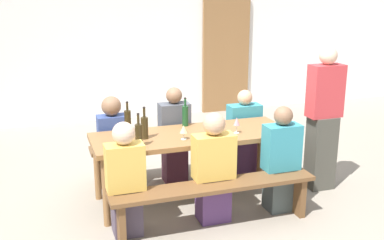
{
  "coord_description": "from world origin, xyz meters",
  "views": [
    {
      "loc": [
        -1.51,
        -4.51,
        2.23
      ],
      "look_at": [
        0.0,
        0.0,
        0.9
      ],
      "focal_mm": 43.84,
      "sensor_mm": 36.0,
      "label": 1
    }
  ],
  "objects_px": {
    "tasting_table": "(192,141)",
    "bench_near": "(215,193)",
    "wine_bottle_0": "(128,121)",
    "wine_bottle_2": "(185,115)",
    "seated_guest_far_1": "(175,138)",
    "standing_host": "(323,122)",
    "seated_guest_far_0": "(113,145)",
    "wine_bottle_3": "(139,134)",
    "seated_guest_far_2": "(244,135)",
    "seated_guest_near_1": "(214,170)",
    "bench_far": "(174,149)",
    "seated_guest_near_0": "(126,182)",
    "wine_glass_0": "(184,130)",
    "wine_bottle_1": "(145,127)",
    "wine_glass_1": "(237,122)",
    "wooden_door": "(226,55)",
    "seated_guest_near_2": "(281,162)"
  },
  "relations": [
    {
      "from": "tasting_table",
      "to": "bench_near",
      "type": "relative_size",
      "value": 1.05
    },
    {
      "from": "wine_bottle_0",
      "to": "wine_bottle_2",
      "type": "relative_size",
      "value": 1.06
    },
    {
      "from": "wine_bottle_0",
      "to": "seated_guest_far_1",
      "type": "xyz_separation_m",
      "value": [
        0.6,
        0.29,
        -0.34
      ]
    },
    {
      "from": "tasting_table",
      "to": "standing_host",
      "type": "distance_m",
      "value": 1.51
    },
    {
      "from": "wine_bottle_0",
      "to": "seated_guest_far_0",
      "type": "xyz_separation_m",
      "value": [
        -0.12,
        0.29,
        -0.35
      ]
    },
    {
      "from": "wine_bottle_3",
      "to": "seated_guest_far_2",
      "type": "bearing_deg",
      "value": 27.3
    },
    {
      "from": "seated_guest_far_1",
      "to": "bench_near",
      "type": "bearing_deg",
      "value": 1.89
    },
    {
      "from": "seated_guest_far_1",
      "to": "seated_guest_far_2",
      "type": "distance_m",
      "value": 0.89
    },
    {
      "from": "seated_guest_near_1",
      "to": "seated_guest_far_1",
      "type": "relative_size",
      "value": 0.96
    },
    {
      "from": "wine_bottle_3",
      "to": "seated_guest_near_1",
      "type": "distance_m",
      "value": 0.81
    },
    {
      "from": "bench_far",
      "to": "seated_guest_near_0",
      "type": "height_order",
      "value": "seated_guest_near_0"
    },
    {
      "from": "bench_far",
      "to": "wine_glass_0",
      "type": "height_order",
      "value": "wine_glass_0"
    },
    {
      "from": "wine_glass_0",
      "to": "tasting_table",
      "type": "bearing_deg",
      "value": 48.46
    },
    {
      "from": "wine_bottle_0",
      "to": "wine_bottle_1",
      "type": "height_order",
      "value": "wine_bottle_0"
    },
    {
      "from": "tasting_table",
      "to": "wine_bottle_3",
      "type": "bearing_deg",
      "value": -159.56
    },
    {
      "from": "bench_near",
      "to": "wine_bottle_2",
      "type": "bearing_deg",
      "value": 88.67
    },
    {
      "from": "wine_bottle_3",
      "to": "seated_guest_far_1",
      "type": "height_order",
      "value": "seated_guest_far_1"
    },
    {
      "from": "bench_far",
      "to": "wine_bottle_2",
      "type": "xyz_separation_m",
      "value": [
        0.02,
        -0.37,
        0.52
      ]
    },
    {
      "from": "wine_bottle_3",
      "to": "seated_guest_far_2",
      "type": "height_order",
      "value": "wine_bottle_3"
    },
    {
      "from": "tasting_table",
      "to": "wine_glass_1",
      "type": "xyz_separation_m",
      "value": [
        0.46,
        -0.13,
        0.2
      ]
    },
    {
      "from": "wine_bottle_1",
      "to": "wine_bottle_3",
      "type": "relative_size",
      "value": 1.0
    },
    {
      "from": "bench_far",
      "to": "wine_glass_0",
      "type": "xyz_separation_m",
      "value": [
        -0.14,
        -0.84,
        0.5
      ]
    },
    {
      "from": "seated_guest_far_0",
      "to": "seated_guest_near_1",
      "type": "bearing_deg",
      "value": 37.33
    },
    {
      "from": "bench_near",
      "to": "standing_host",
      "type": "relative_size",
      "value": 1.23
    },
    {
      "from": "wine_glass_1",
      "to": "seated_guest_far_1",
      "type": "height_order",
      "value": "seated_guest_far_1"
    },
    {
      "from": "wine_glass_0",
      "to": "seated_guest_near_1",
      "type": "distance_m",
      "value": 0.53
    },
    {
      "from": "bench_near",
      "to": "seated_guest_far_2",
      "type": "relative_size",
      "value": 1.91
    },
    {
      "from": "seated_guest_far_0",
      "to": "wine_bottle_2",
      "type": "bearing_deg",
      "value": 74.13
    },
    {
      "from": "bench_near",
      "to": "seated_guest_far_1",
      "type": "height_order",
      "value": "seated_guest_far_1"
    },
    {
      "from": "wooden_door",
      "to": "seated_guest_near_2",
      "type": "xyz_separation_m",
      "value": [
        -1.04,
        -4.01,
        -0.53
      ]
    },
    {
      "from": "seated_guest_far_2",
      "to": "seated_guest_near_0",
      "type": "bearing_deg",
      "value": -57.69
    },
    {
      "from": "seated_guest_far_1",
      "to": "tasting_table",
      "type": "bearing_deg",
      "value": 4.3
    },
    {
      "from": "tasting_table",
      "to": "seated_guest_near_0",
      "type": "bearing_deg",
      "value": -147.21
    },
    {
      "from": "wine_glass_0",
      "to": "seated_guest_far_2",
      "type": "relative_size",
      "value": 0.14
    },
    {
      "from": "wine_glass_1",
      "to": "seated_guest_near_0",
      "type": "height_order",
      "value": "seated_guest_near_0"
    },
    {
      "from": "wine_bottle_3",
      "to": "seated_guest_far_0",
      "type": "bearing_deg",
      "value": 100.37
    },
    {
      "from": "seated_guest_near_0",
      "to": "seated_guest_near_2",
      "type": "distance_m",
      "value": 1.61
    },
    {
      "from": "wooden_door",
      "to": "bench_far",
      "type": "xyz_separation_m",
      "value": [
        -1.83,
        -2.8,
        -0.69
      ]
    },
    {
      "from": "seated_guest_far_0",
      "to": "seated_guest_near_0",
      "type": "bearing_deg",
      "value": -3.19
    },
    {
      "from": "seated_guest_near_0",
      "to": "wine_bottle_3",
      "type": "bearing_deg",
      "value": -33.75
    },
    {
      "from": "wine_glass_0",
      "to": "seated_guest_far_0",
      "type": "height_order",
      "value": "seated_guest_far_0"
    },
    {
      "from": "wine_bottle_1",
      "to": "seated_guest_far_2",
      "type": "height_order",
      "value": "wine_bottle_1"
    },
    {
      "from": "tasting_table",
      "to": "seated_guest_far_2",
      "type": "bearing_deg",
      "value": 31.84
    },
    {
      "from": "seated_guest_near_0",
      "to": "seated_guest_far_0",
      "type": "xyz_separation_m",
      "value": [
        0.06,
        1.06,
        0.01
      ]
    },
    {
      "from": "bench_near",
      "to": "wine_bottle_2",
      "type": "xyz_separation_m",
      "value": [
        0.02,
        0.99,
        0.52
      ]
    },
    {
      "from": "bench_near",
      "to": "wine_glass_1",
      "type": "height_order",
      "value": "wine_glass_1"
    },
    {
      "from": "bench_far",
      "to": "seated_guest_near_0",
      "type": "distance_m",
      "value": 1.47
    },
    {
      "from": "bench_near",
      "to": "seated_guest_near_1",
      "type": "distance_m",
      "value": 0.23
    },
    {
      "from": "seated_guest_far_1",
      "to": "seated_guest_near_1",
      "type": "bearing_deg",
      "value": 4.56
    },
    {
      "from": "tasting_table",
      "to": "wine_bottle_3",
      "type": "xyz_separation_m",
      "value": [
        -0.62,
        -0.23,
        0.2
      ]
    }
  ]
}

